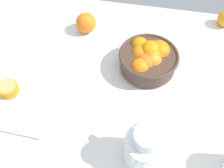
% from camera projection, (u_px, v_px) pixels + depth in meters
% --- Properties ---
extents(ground_plane, '(1.37, 0.99, 0.03)m').
position_uv_depth(ground_plane, '(121.00, 93.00, 0.93)').
color(ground_plane, white).
extents(fruit_bowl, '(0.22, 0.22, 0.11)m').
position_uv_depth(fruit_bowl, '(148.00, 58.00, 0.94)').
color(fruit_bowl, '#473328').
rests_on(fruit_bowl, ground_plane).
extents(juice_pitcher, '(0.11, 0.16, 0.17)m').
position_uv_depth(juice_pitcher, '(144.00, 149.00, 0.73)').
color(juice_pitcher, white).
rests_on(juice_pitcher, ground_plane).
extents(cutting_board, '(0.34, 0.26, 0.01)m').
position_uv_depth(cutting_board, '(10.00, 97.00, 0.89)').
color(cutting_board, beige).
rests_on(cutting_board, ground_plane).
extents(orange_half_0, '(0.07, 0.07, 0.03)m').
position_uv_depth(orange_half_0, '(8.00, 89.00, 0.88)').
color(orange_half_0, orange).
rests_on(orange_half_0, cutting_board).
extents(loose_orange_2, '(0.08, 0.08, 0.08)m').
position_uv_depth(loose_orange_2, '(86.00, 23.00, 1.06)').
color(loose_orange_2, orange).
rests_on(loose_orange_2, ground_plane).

